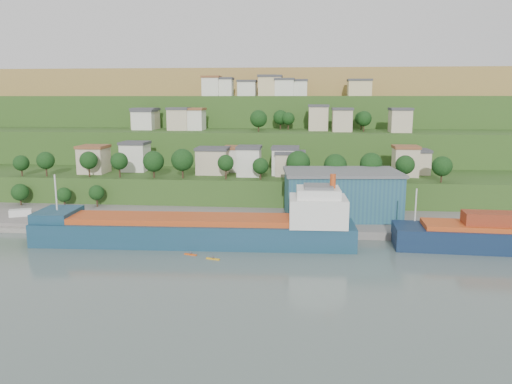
# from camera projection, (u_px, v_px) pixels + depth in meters

# --- Properties ---
(ground) EXTENTS (500.00, 500.00, 0.00)m
(ground) POSITION_uv_depth(u_px,v_px,m) (189.00, 254.00, 111.05)
(ground) COLOR #4D5E5B
(ground) RESTS_ON ground
(quay) EXTENTS (220.00, 26.00, 4.00)m
(quay) POSITION_uv_depth(u_px,v_px,m) (284.00, 225.00, 136.58)
(quay) COLOR slate
(quay) RESTS_ON ground
(pebble_beach) EXTENTS (40.00, 18.00, 2.40)m
(pebble_beach) POSITION_uv_depth(u_px,v_px,m) (12.00, 224.00, 137.67)
(pebble_beach) COLOR slate
(pebble_beach) RESTS_ON ground
(hillside) EXTENTS (360.00, 210.49, 96.00)m
(hillside) POSITION_uv_depth(u_px,v_px,m) (258.00, 161.00, 276.04)
(hillside) COLOR #284719
(hillside) RESTS_ON ground
(cargo_ship_near) EXTENTS (76.01, 14.34, 19.45)m
(cargo_ship_near) POSITION_uv_depth(u_px,v_px,m) (204.00, 231.00, 118.08)
(cargo_ship_near) COLOR #123846
(cargo_ship_near) RESTS_ON ground
(warehouse) EXTENTS (32.67, 21.87, 12.80)m
(warehouse) POSITION_uv_depth(u_px,v_px,m) (341.00, 194.00, 136.52)
(warehouse) COLOR navy
(warehouse) RESTS_ON quay
(caravan) EXTENTS (6.22, 4.57, 2.68)m
(caravan) POSITION_uv_depth(u_px,v_px,m) (21.00, 214.00, 138.10)
(caravan) COLOR silver
(caravan) RESTS_ON pebble_beach
(dinghy) EXTENTS (4.09, 1.90, 0.79)m
(dinghy) POSITION_uv_depth(u_px,v_px,m) (33.00, 223.00, 132.27)
(dinghy) COLOR silver
(dinghy) RESTS_ON pebble_beach
(kayak_orange) EXTENTS (3.04, 1.32, 0.75)m
(kayak_orange) POSITION_uv_depth(u_px,v_px,m) (191.00, 254.00, 110.38)
(kayak_orange) COLOR #D44E12
(kayak_orange) RESTS_ON ground
(kayak_yellow) EXTENTS (3.16, 1.36, 0.78)m
(kayak_yellow) POSITION_uv_depth(u_px,v_px,m) (213.00, 258.00, 107.38)
(kayak_yellow) COLOR gold
(kayak_yellow) RESTS_ON ground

